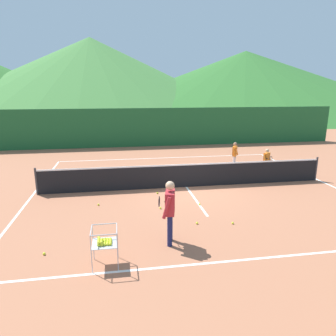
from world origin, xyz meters
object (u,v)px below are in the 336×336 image
Objects in this scene: tennis_ball_1 at (197,223)px; tennis_ball_2 at (200,204)px; tennis_net at (187,175)px; tennis_ball_3 at (233,223)px; instructor at (170,207)px; tennis_ball_5 at (44,254)px; student_1 at (267,159)px; tennis_ball_0 at (157,193)px; ball_cart at (104,242)px; tennis_ball_6 at (160,208)px; student_0 at (235,153)px; tennis_ball_4 at (98,205)px.

tennis_ball_2 is at bearing 72.20° from tennis_ball_1.
tennis_ball_3 is (0.57, -3.74, -0.47)m from tennis_net.
tennis_ball_5 is at bearing -178.08° from instructor.
student_1 is (4.18, 1.37, 0.23)m from tennis_net.
tennis_net is 1.51m from tennis_ball_0.
tennis_ball_1 and tennis_ball_3 have the same top height.
tennis_ball_1 is 1.00× the size of tennis_ball_3.
tennis_ball_0 is 1.00× the size of tennis_ball_5.
ball_cart is 3.24m from tennis_ball_1.
tennis_ball_6 is at bearing -175.14° from tennis_ball_2.
tennis_ball_5 is (-4.60, -2.59, 0.00)m from tennis_ball_2.
student_1 is (1.10, -1.26, -0.07)m from student_0.
tennis_ball_2 is (-3.08, -4.71, -0.77)m from student_0.
tennis_net is 6.58m from tennis_ball_5.
student_1 is (5.66, 5.94, -0.29)m from instructor.
tennis_ball_0 is 1.00× the size of tennis_ball_4.
instructor is 3.06m from tennis_ball_2.
ball_cart is at bearing -84.78° from tennis_ball_4.
tennis_ball_1 is at bearing 170.65° from tennis_ball_3.
tennis_ball_1 and tennis_ball_4 have the same top height.
tennis_ball_0 is at bearing 50.59° from tennis_ball_5.
student_0 is at bearing 60.12° from tennis_ball_1.
student_0 is 6.89m from tennis_ball_3.
student_0 is at bearing 52.21° from ball_cart.
tennis_net is 2.64m from tennis_ball_6.
tennis_ball_5 is (-3.31, -4.03, 0.00)m from tennis_ball_0.
tennis_ball_5 is (-5.17, -0.93, 0.00)m from tennis_ball_3.
instructor reaches higher than tennis_ball_4.
tennis_ball_2 is 1.39m from tennis_ball_6.
tennis_ball_5 and tennis_ball_6 have the same top height.
tennis_ball_1 and tennis_ball_6 have the same top height.
student_0 is 10.12m from ball_cart.
student_0 is at bearing 40.43° from tennis_net.
tennis_ball_0 is 1.00× the size of tennis_ball_6.
tennis_ball_3 is (-2.51, -6.37, -0.77)m from student_0.
tennis_ball_3 is at bearing -9.35° from tennis_ball_1.
instructor is (-1.48, -4.57, 0.51)m from tennis_net.
instructor is at bearing -158.08° from tennis_ball_3.
ball_cart is 5.10m from tennis_ball_0.
tennis_ball_1 is (0.81, -2.92, 0.00)m from tennis_ball_0.
tennis_ball_0 is (1.83, 4.72, -0.55)m from ball_cart.
tennis_ball_0 is (-1.29, -0.65, -0.47)m from tennis_net.
student_0 reaches higher than tennis_ball_0.
ball_cart is at bearing -137.29° from student_1.
tennis_ball_5 is at bearing -142.35° from tennis_ball_6.
tennis_net is 8.77× the size of student_0.
tennis_ball_6 is (-4.47, -4.83, -0.77)m from student_0.
student_1 reaches higher than ball_cart.
tennis_ball_4 is (-1.99, 3.02, -0.98)m from instructor.
instructor is 24.85× the size of tennis_ball_5.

